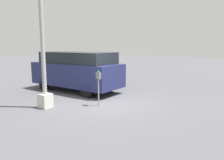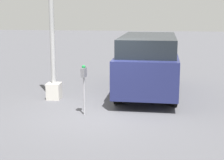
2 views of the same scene
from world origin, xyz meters
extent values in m
plane|color=#4C4C51|center=(0.00, 0.00, 0.00)|extent=(80.00, 80.00, 0.00)
cylinder|color=#9E9EA3|center=(-0.15, 0.41, 0.55)|extent=(0.05, 0.05, 1.10)
cube|color=slate|center=(-0.15, 0.41, 1.23)|extent=(0.22, 0.14, 0.26)
sphere|color=#14662D|center=(-0.15, 0.41, 1.38)|extent=(0.11, 0.11, 0.11)
cube|color=beige|center=(1.42, 1.79, 0.28)|extent=(0.44, 0.44, 0.55)
cylinder|color=#9E9E9E|center=(1.42, 1.79, 2.90)|extent=(0.16, 0.16, 4.70)
cube|color=navy|center=(2.70, -1.29, 0.91)|extent=(5.04, 2.03, 1.17)
cube|color=black|center=(2.57, -1.28, 1.78)|extent=(4.03, 1.86, 0.58)
cube|color=orange|center=(5.16, -0.67, 0.48)|extent=(0.08, 0.12, 0.20)
cylinder|color=black|center=(4.26, -0.43, 0.33)|extent=(0.66, 0.24, 0.65)
cylinder|color=black|center=(4.25, -2.17, 0.33)|extent=(0.66, 0.24, 0.65)
cylinder|color=black|center=(1.15, -0.40, 0.33)|extent=(0.66, 0.24, 0.65)
cylinder|color=black|center=(1.13, -2.14, 0.33)|extent=(0.66, 0.24, 0.65)
camera|label=1|loc=(-5.44, 7.14, 2.41)|focal=35.00mm
camera|label=2|loc=(-9.34, -1.68, 2.93)|focal=55.00mm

